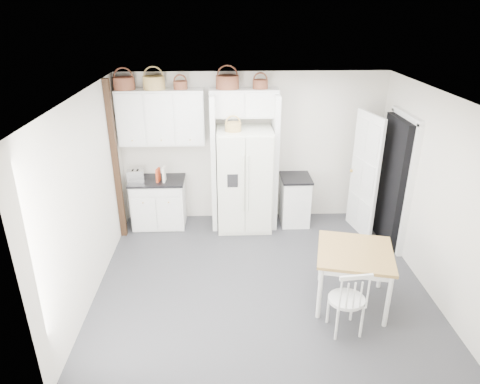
{
  "coord_description": "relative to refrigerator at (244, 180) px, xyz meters",
  "views": [
    {
      "loc": [
        -0.48,
        -5.08,
        3.59
      ],
      "look_at": [
        -0.27,
        0.4,
        1.17
      ],
      "focal_mm": 32.0,
      "sensor_mm": 36.0,
      "label": 1
    }
  ],
  "objects": [
    {
      "name": "floor",
      "position": [
        0.15,
        -1.6,
        -0.87
      ],
      "size": [
        4.5,
        4.5,
        0.0
      ],
      "primitive_type": "plane",
      "color": "#39393D",
      "rests_on": "ground"
    },
    {
      "name": "ceiling",
      "position": [
        0.15,
        -1.6,
        1.73
      ],
      "size": [
        4.5,
        4.5,
        0.0
      ],
      "primitive_type": "plane",
      "color": "white",
      "rests_on": "wall_back"
    },
    {
      "name": "wall_back",
      "position": [
        0.15,
        0.4,
        0.43
      ],
      "size": [
        4.5,
        0.0,
        4.5
      ],
      "primitive_type": "plane",
      "rotation": [
        1.57,
        0.0,
        0.0
      ],
      "color": "silver",
      "rests_on": "floor"
    },
    {
      "name": "wall_left",
      "position": [
        -2.1,
        -1.6,
        0.43
      ],
      "size": [
        0.0,
        4.0,
        4.0
      ],
      "primitive_type": "plane",
      "rotation": [
        1.57,
        0.0,
        1.57
      ],
      "color": "silver",
      "rests_on": "floor"
    },
    {
      "name": "wall_right",
      "position": [
        2.4,
        -1.6,
        0.43
      ],
      "size": [
        0.0,
        4.0,
        4.0
      ],
      "primitive_type": "plane",
      "rotation": [
        1.57,
        0.0,
        -1.57
      ],
      "color": "silver",
      "rests_on": "floor"
    },
    {
      "name": "refrigerator",
      "position": [
        0.0,
        0.0,
        0.0
      ],
      "size": [
        0.9,
        0.73,
        1.74
      ],
      "primitive_type": "cube",
      "color": "silver",
      "rests_on": "floor"
    },
    {
      "name": "base_cab_left",
      "position": [
        -1.48,
        0.1,
        -0.46
      ],
      "size": [
        0.88,
        0.56,
        0.82
      ],
      "primitive_type": "cube",
      "color": "silver",
      "rests_on": "floor"
    },
    {
      "name": "base_cab_right",
      "position": [
        0.89,
        0.1,
        -0.46
      ],
      "size": [
        0.47,
        0.57,
        0.83
      ],
      "primitive_type": "cube",
      "color": "silver",
      "rests_on": "floor"
    },
    {
      "name": "dining_table",
      "position": [
        1.29,
        -2.16,
        -0.49
      ],
      "size": [
        1.11,
        1.11,
        0.77
      ],
      "primitive_type": "cube",
      "rotation": [
        0.0,
        0.0,
        -0.24
      ],
      "color": "olive",
      "rests_on": "floor"
    },
    {
      "name": "windsor_chair",
      "position": [
        1.06,
        -2.69,
        -0.43
      ],
      "size": [
        0.47,
        0.44,
        0.88
      ],
      "primitive_type": "cube",
      "rotation": [
        0.0,
        0.0,
        0.11
      ],
      "color": "silver",
      "rests_on": "floor"
    },
    {
      "name": "counter_left",
      "position": [
        -1.48,
        0.1,
        -0.03
      ],
      "size": [
        0.92,
        0.6,
        0.04
      ],
      "primitive_type": "cube",
      "color": "black",
      "rests_on": "base_cab_left"
    },
    {
      "name": "counter_right",
      "position": [
        0.89,
        0.1,
        -0.02
      ],
      "size": [
        0.51,
        0.6,
        0.04
      ],
      "primitive_type": "cube",
      "color": "black",
      "rests_on": "base_cab_right"
    },
    {
      "name": "toaster",
      "position": [
        -1.83,
        0.05,
        0.08
      ],
      "size": [
        0.29,
        0.18,
        0.19
      ],
      "primitive_type": "cube",
      "rotation": [
        0.0,
        0.0,
        0.09
      ],
      "color": "silver",
      "rests_on": "counter_left"
    },
    {
      "name": "cookbook_red",
      "position": [
        -1.44,
        0.02,
        0.1
      ],
      "size": [
        0.06,
        0.16,
        0.23
      ],
      "primitive_type": "cube",
      "rotation": [
        0.0,
        0.0,
        -0.21
      ],
      "color": "#B83C1B",
      "rests_on": "counter_left"
    },
    {
      "name": "cookbook_cream",
      "position": [
        -1.35,
        0.02,
        0.11
      ],
      "size": [
        0.04,
        0.17,
        0.25
      ],
      "primitive_type": "cube",
      "rotation": [
        0.0,
        0.0,
        -0.03
      ],
      "color": "silver",
      "rests_on": "counter_left"
    },
    {
      "name": "basket_upper_a",
      "position": [
        -1.89,
        0.23,
        1.57
      ],
      "size": [
        0.34,
        0.34,
        0.19
      ],
      "primitive_type": "cylinder",
      "color": "brown",
      "rests_on": "upper_cabinet"
    },
    {
      "name": "basket_upper_b",
      "position": [
        -1.43,
        0.23,
        1.58
      ],
      "size": [
        0.35,
        0.35,
        0.2
      ],
      "primitive_type": "cylinder",
      "color": "#A1783E",
      "rests_on": "upper_cabinet"
    },
    {
      "name": "basket_upper_c",
      "position": [
        -1.01,
        0.23,
        1.54
      ],
      "size": [
        0.22,
        0.22,
        0.13
      ],
      "primitive_type": "cylinder",
      "color": "brown",
      "rests_on": "upper_cabinet"
    },
    {
      "name": "basket_bridge_a",
      "position": [
        -0.27,
        0.23,
        1.58
      ],
      "size": [
        0.37,
        0.37,
        0.21
      ],
      "primitive_type": "cylinder",
      "color": "brown",
      "rests_on": "bridge_cabinet"
    },
    {
      "name": "basket_bridge_b",
      "position": [
        0.26,
        0.23,
        1.55
      ],
      "size": [
        0.25,
        0.25,
        0.14
      ],
      "primitive_type": "cylinder",
      "color": "brown",
      "rests_on": "bridge_cabinet"
    },
    {
      "name": "basket_fridge_a",
      "position": [
        -0.19,
        -0.1,
        0.94
      ],
      "size": [
        0.26,
        0.26,
        0.14
      ],
      "primitive_type": "cylinder",
      "color": "#A1783E",
      "rests_on": "refrigerator"
    },
    {
      "name": "upper_cabinet",
      "position": [
        -1.35,
        0.23,
        1.03
      ],
      "size": [
        1.4,
        0.34,
        0.9
      ],
      "primitive_type": "cube",
      "color": "silver",
      "rests_on": "wall_back"
    },
    {
      "name": "bridge_cabinet",
      "position": [
        0.0,
        0.23,
        1.25
      ],
      "size": [
        1.12,
        0.34,
        0.45
      ],
      "primitive_type": "cube",
      "color": "silver",
      "rests_on": "wall_back"
    },
    {
      "name": "fridge_panel_left",
      "position": [
        -0.51,
        0.1,
        0.28
      ],
      "size": [
        0.08,
        0.6,
        2.3
      ],
      "primitive_type": "cube",
      "color": "silver",
      "rests_on": "floor"
    },
    {
      "name": "fridge_panel_right",
      "position": [
        0.51,
        0.1,
        0.28
      ],
      "size": [
        0.08,
        0.6,
        2.3
      ],
      "primitive_type": "cube",
      "color": "silver",
      "rests_on": "floor"
    },
    {
      "name": "trim_post",
      "position": [
        -2.05,
        -0.25,
        0.43
      ],
      "size": [
        0.09,
        0.09,
        2.6
      ],
      "primitive_type": "cube",
      "color": "#2E2112",
      "rests_on": "floor"
    },
    {
      "name": "doorway_void",
      "position": [
        2.31,
        -0.6,
        0.15
      ],
      "size": [
        0.18,
        0.85,
        2.05
      ],
      "primitive_type": "cube",
      "color": "black",
      "rests_on": "floor"
    },
    {
      "name": "door_slab",
      "position": [
        1.95,
        -0.27,
        0.15
      ],
      "size": [
        0.21,
        0.79,
        2.05
      ],
      "primitive_type": "cube",
      "rotation": [
        0.0,
        0.0,
        -1.36
      ],
      "color": "white",
      "rests_on": "floor"
    }
  ]
}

